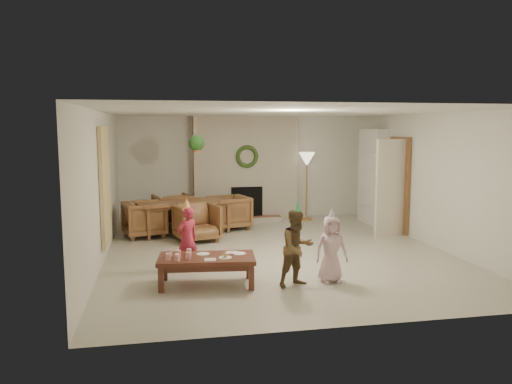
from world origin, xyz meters
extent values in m
plane|color=#B7B29E|center=(0.00, 0.00, 0.00)|extent=(7.00, 7.00, 0.00)
plane|color=white|center=(0.00, 0.00, 2.50)|extent=(7.00, 7.00, 0.00)
plane|color=silver|center=(0.00, 3.50, 1.25)|extent=(7.00, 0.00, 7.00)
plane|color=silver|center=(0.00, -3.50, 1.25)|extent=(7.00, 0.00, 7.00)
plane|color=silver|center=(-3.00, 0.00, 1.25)|extent=(0.00, 7.00, 7.00)
plane|color=silver|center=(3.00, 0.00, 1.25)|extent=(0.00, 7.00, 7.00)
cube|color=#501515|center=(0.00, 3.30, 1.25)|extent=(2.50, 0.40, 2.50)
cube|color=maroon|center=(0.00, 2.95, 0.06)|extent=(1.60, 0.30, 0.12)
cube|color=black|center=(0.00, 3.12, 0.45)|extent=(0.75, 0.12, 0.75)
torus|color=#254319|center=(0.00, 3.07, 1.55)|extent=(0.54, 0.10, 0.54)
cylinder|color=gold|center=(1.45, 3.00, 0.02)|extent=(0.31, 0.31, 0.03)
cylinder|color=gold|center=(1.45, 3.00, 0.77)|extent=(0.03, 0.03, 1.48)
cone|color=beige|center=(1.45, 3.00, 1.48)|extent=(0.39, 0.39, 0.33)
cube|color=white|center=(2.84, 2.30, 1.10)|extent=(0.30, 1.00, 2.20)
cube|color=white|center=(2.82, 2.30, 0.45)|extent=(0.30, 0.92, 0.03)
cube|color=white|center=(2.82, 2.30, 0.85)|extent=(0.30, 0.92, 0.03)
cube|color=white|center=(2.82, 2.30, 1.25)|extent=(0.30, 0.92, 0.03)
cube|color=white|center=(2.82, 2.30, 1.65)|extent=(0.30, 0.92, 0.03)
cube|color=#9B401C|center=(2.80, 2.15, 0.59)|extent=(0.20, 0.40, 0.24)
cube|color=navy|center=(2.80, 2.35, 0.99)|extent=(0.20, 0.44, 0.24)
cube|color=#A78823|center=(2.80, 2.20, 1.38)|extent=(0.20, 0.36, 0.22)
cube|color=brown|center=(2.96, 1.20, 1.02)|extent=(0.05, 0.86, 2.04)
cube|color=beige|center=(2.58, 0.82, 1.00)|extent=(0.77, 0.32, 2.00)
cube|color=beige|center=(-2.96, 0.20, 1.25)|extent=(0.06, 1.20, 2.00)
imported|color=brown|center=(-1.56, 1.98, 0.33)|extent=(2.11, 1.51, 0.67)
imported|color=brown|center=(-1.34, 1.17, 0.37)|extent=(0.97, 0.99, 0.74)
imported|color=brown|center=(-1.77, 2.79, 0.37)|extent=(0.97, 0.99, 0.74)
imported|color=brown|center=(-2.36, 1.77, 0.37)|extent=(0.99, 0.97, 0.74)
imported|color=brown|center=(-0.55, 2.25, 0.37)|extent=(0.99, 0.97, 0.74)
cylinder|color=tan|center=(-1.30, 1.50, 2.15)|extent=(0.01, 0.01, 0.70)
cylinder|color=#AF6538|center=(-1.30, 1.50, 1.80)|extent=(0.16, 0.16, 0.12)
sphere|color=#1C4818|center=(-1.30, 1.50, 1.92)|extent=(0.32, 0.32, 0.32)
cube|color=#5B2C1E|center=(-1.42, -1.68, 0.39)|extent=(1.43, 0.83, 0.06)
cube|color=#5B2C1E|center=(-1.42, -1.68, 0.31)|extent=(1.31, 0.71, 0.08)
cube|color=#5B2C1E|center=(-2.06, -1.89, 0.18)|extent=(0.08, 0.08, 0.36)
cube|color=#5B2C1E|center=(-0.83, -2.02, 0.18)|extent=(0.08, 0.08, 0.36)
cube|color=#5B2C1E|center=(-2.00, -1.33, 0.18)|extent=(0.08, 0.08, 0.36)
cube|color=#5B2C1E|center=(-0.77, -1.47, 0.18)|extent=(0.08, 0.08, 0.36)
cylinder|color=white|center=(-1.96, -1.78, 0.47)|extent=(0.08, 0.08, 0.09)
cylinder|color=white|center=(-1.93, -1.57, 0.47)|extent=(0.08, 0.08, 0.09)
cylinder|color=white|center=(-1.84, -1.84, 0.47)|extent=(0.08, 0.08, 0.09)
cylinder|color=white|center=(-1.81, -1.63, 0.47)|extent=(0.08, 0.08, 0.09)
cylinder|color=white|center=(-1.68, -1.78, 0.47)|extent=(0.08, 0.08, 0.09)
cylinder|color=white|center=(-1.66, -1.57, 0.47)|extent=(0.08, 0.08, 0.09)
cylinder|color=white|center=(-1.46, -1.55, 0.42)|extent=(0.21, 0.21, 0.01)
cylinder|color=white|center=(-1.17, -1.81, 0.42)|extent=(0.21, 0.21, 0.01)
cylinder|color=white|center=(-0.94, -1.63, 0.42)|extent=(0.21, 0.21, 0.01)
sphere|color=tan|center=(-1.17, -1.81, 0.46)|extent=(0.08, 0.08, 0.07)
cube|color=#DCA3A2|center=(-1.39, -1.87, 0.42)|extent=(0.17, 0.17, 0.01)
cube|color=#DCA3A2|center=(-1.03, -1.53, 0.42)|extent=(0.17, 0.17, 0.01)
imported|color=#B0253C|center=(-1.64, -0.92, 0.51)|extent=(0.45, 0.41, 1.02)
cone|color=#FDF454|center=(-1.64, -0.92, 1.06)|extent=(0.17, 0.17, 0.19)
imported|color=maroon|center=(-0.16, -1.95, 0.55)|extent=(0.64, 0.57, 1.10)
cone|color=#4FBA70|center=(-0.16, -1.95, 1.14)|extent=(0.13, 0.13, 0.18)
imported|color=beige|center=(0.37, -1.87, 0.49)|extent=(0.48, 0.31, 0.97)
cone|color=silver|center=(0.37, -1.87, 1.01)|extent=(0.15, 0.15, 0.18)
camera|label=1|loc=(-2.05, -8.63, 2.23)|focal=35.24mm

